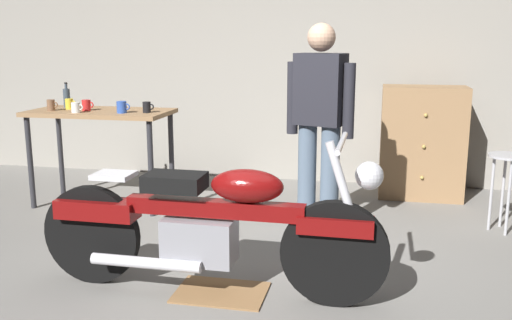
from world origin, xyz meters
TOP-DOWN VIEW (x-y plane):
  - ground_plane at (0.00, 0.00)m, footprint 12.00×12.00m
  - back_wall at (0.00, 2.80)m, footprint 8.00×0.12m
  - workbench at (-1.67, 1.41)m, footprint 1.30×0.64m
  - motorcycle at (-0.13, -0.26)m, footprint 2.19×0.60m
  - person_standing at (0.39, 1.07)m, footprint 0.55×0.32m
  - shop_stool at (1.89, 1.36)m, footprint 0.32×0.32m
  - wooden_dresser at (1.29, 2.30)m, footprint 0.80×0.47m
  - drip_tray at (-0.07, -0.25)m, footprint 0.56×0.40m
  - mug_blue_enamel at (-1.38, 1.27)m, footprint 0.12×0.09m
  - mug_red_diner at (-1.78, 1.37)m, footprint 0.11×0.08m
  - mug_brown_stoneware at (-2.10, 1.30)m, footprint 0.11×0.07m
  - mug_white_ceramic at (-1.80, 1.21)m, footprint 0.11×0.08m
  - mug_yellow_tall at (-1.99, 1.44)m, footprint 0.11×0.07m
  - mug_black_matte at (-1.18, 1.34)m, footprint 0.11×0.07m
  - bottle at (-2.08, 1.54)m, footprint 0.06×0.06m

SIDE VIEW (x-z plane):
  - ground_plane at x=0.00m, z-range 0.00..0.00m
  - drip_tray at x=-0.07m, z-range 0.00..0.01m
  - motorcycle at x=-0.13m, z-range -0.05..0.95m
  - shop_stool at x=1.89m, z-range 0.18..0.82m
  - wooden_dresser at x=1.29m, z-range 0.00..1.10m
  - workbench at x=-1.67m, z-range 0.34..1.24m
  - person_standing at x=0.39m, z-range 0.09..1.76m
  - mug_white_ceramic at x=-1.80m, z-range 0.90..0.99m
  - mug_black_matte at x=-1.18m, z-range 0.90..1.00m
  - mug_yellow_tall at x=-1.99m, z-range 0.90..1.00m
  - mug_red_diner at x=-1.78m, z-range 0.90..1.00m
  - mug_brown_stoneware at x=-2.10m, z-range 0.90..1.00m
  - mug_blue_enamel at x=-1.38m, z-range 0.90..1.01m
  - bottle at x=-2.08m, z-range 0.88..1.12m
  - back_wall at x=0.00m, z-range 0.00..3.10m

